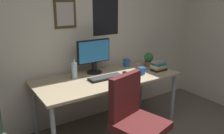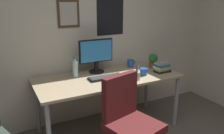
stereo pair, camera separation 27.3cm
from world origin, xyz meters
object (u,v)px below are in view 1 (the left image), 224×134
(water_bottle, at_px, (74,70))
(coffee_mug_near, at_px, (142,71))
(potted_plant, at_px, (148,59))
(book_stack_left, at_px, (158,66))
(monitor, at_px, (94,55))
(coffee_mug_far, at_px, (126,63))
(pen_cup, at_px, (137,75))
(computer_mouse, at_px, (126,73))
(keyboard, at_px, (106,77))
(office_chair, at_px, (134,117))

(water_bottle, height_order, coffee_mug_near, water_bottle)
(potted_plant, relative_size, book_stack_left, 0.96)
(coffee_mug_near, bearing_deg, monitor, 140.75)
(coffee_mug_near, relative_size, book_stack_left, 0.63)
(coffee_mug_far, xyz_separation_m, book_stack_left, (0.23, -0.40, 0.01))
(water_bottle, bearing_deg, pen_cup, -35.91)
(computer_mouse, xyz_separation_m, potted_plant, (0.49, 0.12, 0.09))
(keyboard, relative_size, coffee_mug_far, 3.38)
(coffee_mug_far, xyz_separation_m, pen_cup, (-0.23, -0.51, 0.00))
(potted_plant, bearing_deg, book_stack_left, -97.99)
(keyboard, bearing_deg, coffee_mug_near, -12.89)
(keyboard, relative_size, water_bottle, 1.70)
(computer_mouse, relative_size, book_stack_left, 0.54)
(office_chair, relative_size, monitor, 2.07)
(office_chair, xyz_separation_m, computer_mouse, (0.37, 0.66, 0.22))
(monitor, bearing_deg, coffee_mug_far, 0.62)
(water_bottle, relative_size, potted_plant, 1.29)
(office_chair, distance_m, coffee_mug_near, 0.81)
(potted_plant, bearing_deg, keyboard, -171.29)
(monitor, height_order, pen_cup, monitor)
(monitor, bearing_deg, coffee_mug_near, -39.25)
(pen_cup, bearing_deg, potted_plant, 35.27)
(office_chair, xyz_separation_m, monitor, (0.07, 0.94, 0.44))
(office_chair, bearing_deg, book_stack_left, 33.21)
(coffee_mug_far, distance_m, pen_cup, 0.56)
(coffee_mug_far, bearing_deg, keyboard, -151.30)
(coffee_mug_far, height_order, pen_cup, pen_cup)
(pen_cup, bearing_deg, coffee_mug_far, 66.33)
(computer_mouse, distance_m, coffee_mug_far, 0.37)
(keyboard, relative_size, computer_mouse, 3.91)
(keyboard, height_order, water_bottle, water_bottle)
(book_stack_left, bearing_deg, pen_cup, -165.98)
(keyboard, xyz_separation_m, coffee_mug_near, (0.48, -0.11, 0.03))
(office_chair, height_order, computer_mouse, office_chair)
(office_chair, xyz_separation_m, potted_plant, (0.87, 0.78, 0.31))
(coffee_mug_far, distance_m, book_stack_left, 0.46)
(office_chair, distance_m, pen_cup, 0.63)
(keyboard, height_order, computer_mouse, computer_mouse)
(coffee_mug_far, bearing_deg, monitor, -179.38)
(monitor, relative_size, computer_mouse, 4.18)
(coffee_mug_near, relative_size, coffee_mug_far, 1.00)
(office_chair, relative_size, coffee_mug_near, 7.44)
(pen_cup, bearing_deg, water_bottle, 144.09)
(potted_plant, bearing_deg, water_bottle, 175.00)
(office_chair, xyz_separation_m, book_stack_left, (0.83, 0.55, 0.27))
(monitor, relative_size, book_stack_left, 2.28)
(keyboard, relative_size, book_stack_left, 2.13)
(water_bottle, bearing_deg, book_stack_left, -17.10)
(monitor, xyz_separation_m, pen_cup, (0.30, -0.51, -0.19))
(office_chair, height_order, pen_cup, office_chair)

